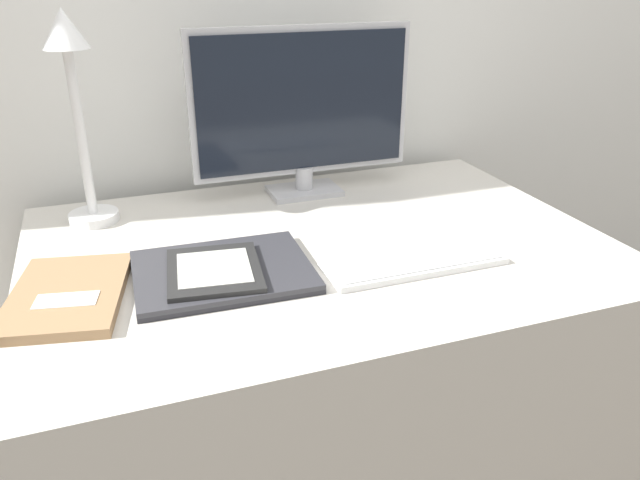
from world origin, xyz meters
TOP-DOWN VIEW (x-y plane):
  - desk at (0.00, 0.11)m, footprint 1.12×0.79m
  - monitor at (0.06, 0.39)m, footprint 0.52×0.11m
  - keyboard at (0.13, -0.05)m, footprint 0.33×0.12m
  - laptop at (-0.21, 0.03)m, footprint 0.31×0.25m
  - ereader at (-0.23, 0.02)m, footprint 0.18×0.21m
  - desk_lamp at (-0.42, 0.37)m, footprint 0.10×0.10m
  - notebook at (-0.47, 0.03)m, footprint 0.23×0.29m

SIDE VIEW (x-z plane):
  - desk at x=0.00m, z-range 0.00..0.72m
  - keyboard at x=0.13m, z-range 0.72..0.73m
  - laptop at x=-0.21m, z-range 0.72..0.74m
  - notebook at x=-0.47m, z-range 0.72..0.74m
  - ereader at x=-0.23m, z-range 0.74..0.75m
  - monitor at x=0.06m, z-range 0.73..1.11m
  - desk_lamp at x=-0.42m, z-range 0.78..1.21m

